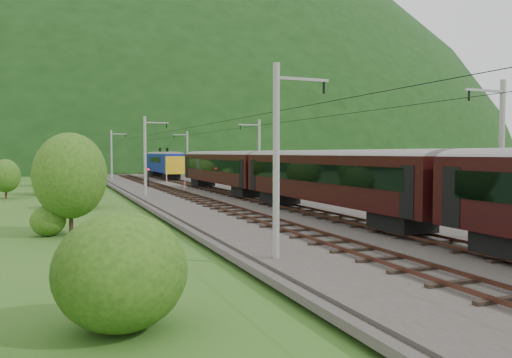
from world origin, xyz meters
name	(u,v)px	position (x,y,z in m)	size (l,w,h in m)	color
ground	(399,254)	(0.00, 0.00, 0.00)	(600.00, 600.00, 0.00)	#395A1C
railbed	(300,223)	(0.00, 10.00, 0.15)	(14.00, 220.00, 0.30)	#38332D
track_left	(266,221)	(-2.40, 10.00, 0.37)	(2.40, 220.00, 0.27)	brown
track_right	(332,217)	(2.40, 10.00, 0.37)	(2.40, 220.00, 0.27)	brown
catenary_left	(146,154)	(-6.12, 32.00, 4.50)	(2.54, 192.28, 8.00)	gray
catenary_right	(259,154)	(6.12, 32.00, 4.50)	(2.54, 192.28, 8.00)	gray
overhead_wires	(300,114)	(0.00, 10.00, 7.10)	(4.83, 198.00, 0.03)	black
mountain_main	(85,162)	(0.00, 260.00, 0.00)	(504.00, 360.00, 244.00)	black
train	(327,169)	(2.40, 10.74, 3.56)	(3.01, 120.40, 5.23)	black
hazard_post_near	(185,183)	(-0.20, 39.87, 1.05)	(0.16, 0.16, 1.49)	red
hazard_post_far	(167,177)	(0.70, 54.74, 1.02)	(0.15, 0.15, 1.43)	red
signal	(148,176)	(-3.59, 45.36, 1.69)	(0.26, 0.26, 2.37)	black
vegetation_left	(60,175)	(-14.18, 33.89, 2.53)	(12.15, 143.59, 6.77)	#264813
vegetation_right	(452,203)	(11.60, 8.94, 1.12)	(4.13, 90.92, 2.61)	#264813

